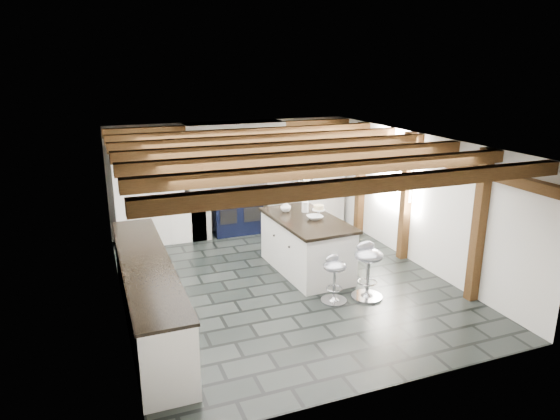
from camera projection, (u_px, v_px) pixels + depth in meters
name	position (u px, v px, depth m)	size (l,w,h in m)	color
ground	(283.00, 282.00, 8.14)	(6.00, 6.00, 0.00)	black
room_shell	(223.00, 201.00, 8.90)	(6.00, 6.03, 6.00)	white
range_cooker	(236.00, 211.00, 10.41)	(1.00, 0.63, 0.99)	black
kitchen_island	(306.00, 244.00, 8.46)	(1.09, 1.95, 1.25)	white
bar_stool_near	(368.00, 264.00, 7.44)	(0.47, 0.47, 0.88)	silver
bar_stool_far	(334.00, 273.00, 7.35)	(0.42, 0.42, 0.72)	silver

